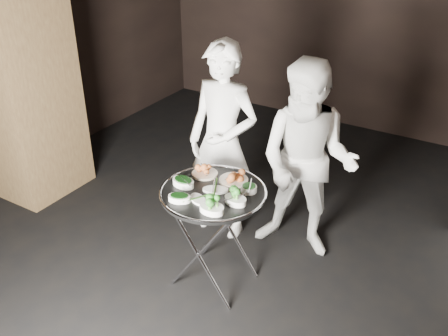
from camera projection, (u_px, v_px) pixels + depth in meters
The scene contains 17 objects.
floor at pixel (237, 291), 3.90m from camera, with size 6.00×7.00×0.05m, color black.
wall_back at pixel (390, 11), 5.80m from camera, with size 6.00×0.05×3.00m, color black.
column_left at pixel (12, 43), 4.56m from camera, with size 0.80×0.80×3.00m, color brown.
tray_stand at pixel (214, 233), 3.76m from camera, with size 0.55×0.47×0.81m.
serving_tray at pixel (213, 192), 3.58m from camera, with size 0.78×0.78×0.04m.
potato_plate_a at pixel (205, 171), 3.77m from camera, with size 0.21×0.21×0.07m.
potato_plate_b at pixel (234, 177), 3.68m from camera, with size 0.22×0.22×0.08m.
greens_bowl at pixel (249, 188), 3.56m from camera, with size 0.12×0.12×0.07m.
asparagus_plate_a at pixel (215, 189), 3.57m from camera, with size 0.21×0.18×0.04m.
asparagus_plate_b at pixel (198, 199), 3.46m from camera, with size 0.19×0.16×0.03m.
spinach_bowl_a at pixel (183, 181), 3.63m from camera, with size 0.19×0.14×0.07m.
spinach_bowl_b at pixel (179, 197), 3.45m from camera, with size 0.18×0.15×0.06m.
broccoli_bowl_a at pixel (235, 199), 3.43m from camera, with size 0.18×0.14×0.07m.
broccoli_bowl_b at pixel (212, 207), 3.33m from camera, with size 0.18×0.13×0.07m.
serving_utensils at pixel (220, 182), 3.60m from camera, with size 0.58×0.45×0.01m.
waiter_left at pixel (223, 143), 4.19m from camera, with size 0.63×0.41×1.73m, color white.
waiter_right at pixel (307, 163), 3.94m from camera, with size 0.81×0.63×1.67m, color white.
Camera 1 is at (1.45, -2.57, 2.71)m, focal length 40.00 mm.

